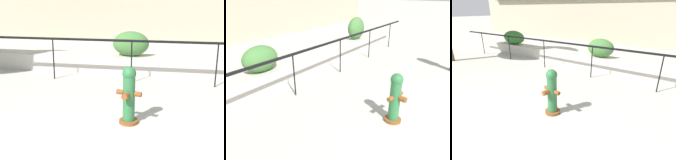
# 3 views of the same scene
# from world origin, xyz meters

# --- Properties ---
(planter_wall_low) EXTENTS (18.00, 0.70, 0.50)m
(planter_wall_low) POSITION_xyz_m (0.00, 6.00, 0.25)
(planter_wall_low) COLOR #B7B2A8
(planter_wall_low) RESTS_ON ground
(fence_railing_segment) EXTENTS (15.00, 0.05, 1.15)m
(fence_railing_segment) POSITION_xyz_m (-0.00, 4.90, 1.02)
(fence_railing_segment) COLOR black
(fence_railing_segment) RESTS_ON ground
(hedge_bush_1) EXTENTS (1.07, 0.67, 0.72)m
(hedge_bush_1) POSITION_xyz_m (-0.15, 6.00, 0.86)
(hedge_bush_1) COLOR #427538
(hedge_bush_1) RESTS_ON planter_wall_low
(fire_hydrant) EXTENTS (0.48, 0.47, 1.08)m
(fire_hydrant) POSITION_xyz_m (0.26, 2.30, 0.55)
(fire_hydrant) COLOR brown
(fire_hydrant) RESTS_ON ground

